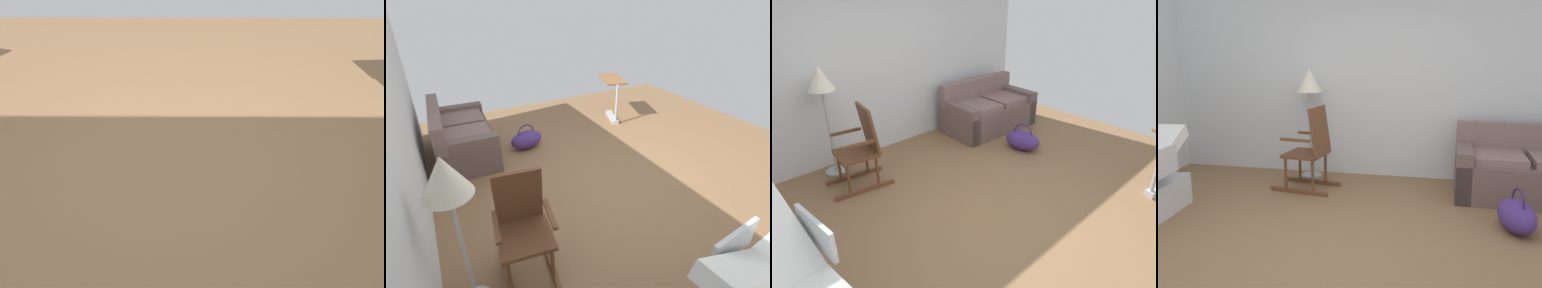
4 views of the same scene
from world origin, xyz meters
The scene contains 1 object.
ground_plane centered at (0.00, 0.00, 0.00)m, with size 7.24×7.24×0.00m, color olive.
Camera 1 is at (-0.11, 2.04, 1.43)m, focal length 41.60 mm.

